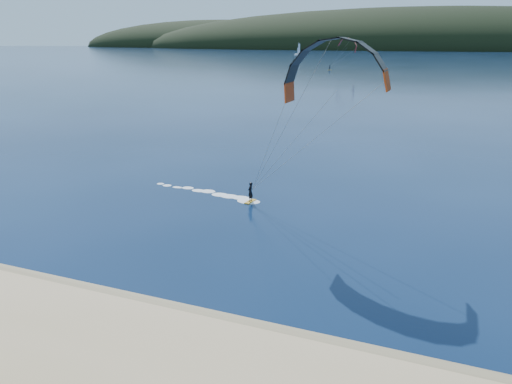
% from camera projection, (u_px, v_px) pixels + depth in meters
% --- Properties ---
extents(ground, '(1800.00, 1800.00, 0.00)m').
position_uv_depth(ground, '(118.00, 376.00, 19.43)').
color(ground, '#061731').
rests_on(ground, ground).
extents(wet_sand, '(220.00, 2.50, 0.10)m').
position_uv_depth(wet_sand, '(176.00, 318.00, 23.41)').
color(wet_sand, olive).
rests_on(wet_sand, ground).
extents(headland, '(1200.00, 310.00, 140.00)m').
position_uv_depth(headland, '(451.00, 49.00, 679.93)').
color(headland, black).
rests_on(headland, ground).
extents(kitesurfer_near, '(21.81, 7.11, 12.46)m').
position_uv_depth(kitesurfer_near, '(329.00, 97.00, 31.50)').
color(kitesurfer_near, '#C08916').
rests_on(kitesurfer_near, ground).
extents(kitesurfer_far, '(12.92, 4.81, 12.90)m').
position_uv_depth(kitesurfer_far, '(347.00, 48.00, 205.92)').
color(kitesurfer_far, '#C08916').
rests_on(kitesurfer_far, ground).
extents(sailboat, '(7.82, 5.13, 10.91)m').
position_uv_depth(sailboat, '(298.00, 54.00, 421.92)').
color(sailboat, white).
rests_on(sailboat, ground).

